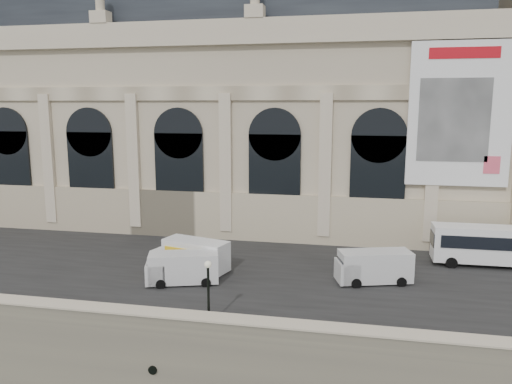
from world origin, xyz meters
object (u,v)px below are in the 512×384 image
van_c (370,267)px  lamp_right (208,294)px  van_b (179,268)px  bus_right (504,245)px  box_truck (192,255)px

van_c → lamp_right: 14.34m
van_b → van_c: 15.01m
van_c → lamp_right: bearing=-135.3°
van_c → lamp_right: lamp_right is taller
bus_right → box_truck: size_ratio=1.71×
box_truck → lamp_right: lamp_right is taller
van_c → van_b: bearing=-167.9°
van_b → lamp_right: lamp_right is taller
lamp_right → van_c: bearing=44.7°
bus_right → van_c: size_ratio=1.94×
bus_right → lamp_right: lamp_right is taller
bus_right → lamp_right: (-21.55, -16.32, 0.18)m
van_b → van_c: van_c is taller
bus_right → box_truck: bus_right is taller
box_truck → lamp_right: size_ratio=1.61×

